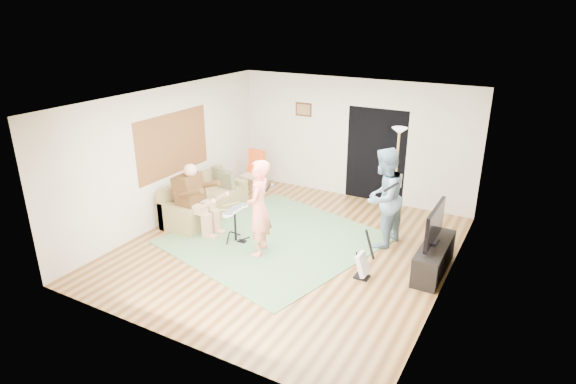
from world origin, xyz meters
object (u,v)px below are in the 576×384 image
at_px(television, 435,224).
at_px(dining_chair, 253,179).
at_px(guitarist, 383,198).
at_px(tv_cabinet, 434,258).
at_px(singer, 259,208).
at_px(drum_kit, 235,227).
at_px(sofa, 202,203).
at_px(guitar_spare, 363,264).
at_px(torchiere_lamp, 397,158).

bearing_deg(television, dining_chair, 161.18).
bearing_deg(television, guitarist, 153.71).
xyz_separation_m(guitarist, tv_cabinet, (1.09, -0.52, -0.67)).
bearing_deg(guitarist, singer, -41.32).
bearing_deg(guitarist, drum_kit, -52.73).
height_order(singer, tv_cabinet, singer).
height_order(sofa, drum_kit, sofa).
xyz_separation_m(dining_chair, television, (4.47, -1.52, 0.48)).
relative_size(sofa, tv_cabinet, 1.42).
distance_m(guitar_spare, torchiere_lamp, 2.71).
distance_m(drum_kit, television, 3.56).
xyz_separation_m(drum_kit, tv_cabinet, (3.50, 0.68, -0.05)).
height_order(guitarist, dining_chair, guitarist).
height_order(guitarist, tv_cabinet, guitarist).
height_order(sofa, dining_chair, dining_chair).
distance_m(torchiere_lamp, tv_cabinet, 2.36).
height_order(singer, guitarist, guitarist).
distance_m(singer, television, 2.94).
xyz_separation_m(singer, torchiere_lamp, (1.63, 2.55, 0.47)).
relative_size(torchiere_lamp, dining_chair, 1.85).
distance_m(drum_kit, guitar_spare, 2.56).
distance_m(singer, dining_chair, 2.94).
distance_m(sofa, television, 4.77).
bearing_deg(guitarist, tv_cabinet, 75.65).
bearing_deg(singer, guitarist, 109.23).
bearing_deg(torchiere_lamp, singer, -122.58).
bearing_deg(dining_chair, drum_kit, -63.57).
distance_m(sofa, drum_kit, 1.44).
distance_m(sofa, guitarist, 3.79).
bearing_deg(drum_kit, dining_chair, 114.82).
relative_size(drum_kit, guitarist, 0.37).
xyz_separation_m(sofa, singer, (1.93, -0.82, 0.60)).
distance_m(singer, guitar_spare, 2.01).
relative_size(singer, tv_cabinet, 1.23).
bearing_deg(drum_kit, television, 11.13).
bearing_deg(guitar_spare, drum_kit, 177.88).
distance_m(guitarist, tv_cabinet, 1.38).
relative_size(guitar_spare, torchiere_lamp, 0.45).
xyz_separation_m(drum_kit, dining_chair, (-1.02, 2.20, 0.08)).
bearing_deg(dining_chair, tv_cabinet, -17.02).
xyz_separation_m(guitar_spare, tv_cabinet, (0.94, 0.77, 0.00)).
bearing_deg(sofa, singer, -23.14).
height_order(dining_chair, television, television).
bearing_deg(tv_cabinet, torchiere_lamp, 125.95).
height_order(drum_kit, guitar_spare, guitar_spare).
height_order(guitarist, guitar_spare, guitarist).
distance_m(tv_cabinet, television, 0.60).
distance_m(dining_chair, television, 4.74).
bearing_deg(singer, dining_chair, -163.63).
relative_size(sofa, guitarist, 1.08).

